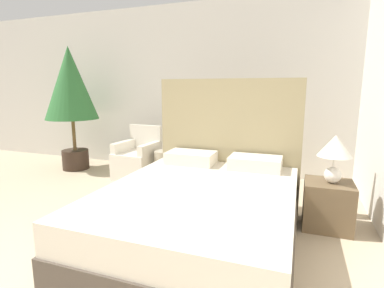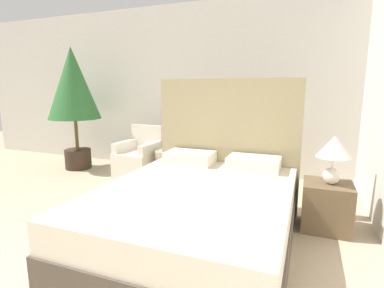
{
  "view_description": "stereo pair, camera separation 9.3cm",
  "coord_description": "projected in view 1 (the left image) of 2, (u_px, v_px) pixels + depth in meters",
  "views": [
    {
      "loc": [
        1.79,
        -1.13,
        1.46
      ],
      "look_at": [
        0.38,
        2.75,
        0.69
      ],
      "focal_mm": 28.0,
      "sensor_mm": 36.0,
      "label": 1
    },
    {
      "loc": [
        1.88,
        -1.1,
        1.46
      ],
      "look_at": [
        0.38,
        2.75,
        0.69
      ],
      "focal_mm": 28.0,
      "sensor_mm": 36.0,
      "label": 2
    }
  ],
  "objects": [
    {
      "name": "potted_palm",
      "position": [
        71.0,
        89.0,
        5.26
      ],
      "size": [
        0.91,
        0.91,
        2.18
      ],
      "color": "#38281E",
      "rests_on": "ground_plane"
    },
    {
      "name": "armchair_near_window_right",
      "position": [
        195.0,
        166.0,
        4.63
      ],
      "size": [
        0.65,
        0.7,
        0.84
      ],
      "rotation": [
        0.0,
        0.0,
        -0.08
      ],
      "color": "silver",
      "rests_on": "ground_plane"
    },
    {
      "name": "armchair_near_window_left",
      "position": [
        137.0,
        161.0,
        4.97
      ],
      "size": [
        0.64,
        0.68,
        0.84
      ],
      "rotation": [
        0.0,
        0.0,
        -0.05
      ],
      "color": "silver",
      "rests_on": "ground_plane"
    },
    {
      "name": "side_table",
      "position": [
        164.0,
        166.0,
        4.79
      ],
      "size": [
        0.32,
        0.32,
        0.49
      ],
      "color": "#B7AD93",
      "rests_on": "ground_plane"
    },
    {
      "name": "nightstand",
      "position": [
        327.0,
        205.0,
        3.16
      ],
      "size": [
        0.48,
        0.45,
        0.5
      ],
      "color": "brown",
      "rests_on": "ground_plane"
    },
    {
      "name": "wall_back",
      "position": [
        195.0,
        89.0,
        5.29
      ],
      "size": [
        10.0,
        0.06,
        2.9
      ],
      "color": "silver",
      "rests_on": "ground_plane"
    },
    {
      "name": "table_lamp",
      "position": [
        335.0,
        151.0,
        3.03
      ],
      "size": [
        0.34,
        0.34,
        0.5
      ],
      "color": "white",
      "rests_on": "nightstand"
    },
    {
      "name": "bed",
      "position": [
        202.0,
        210.0,
        2.82
      ],
      "size": [
        1.72,
        2.18,
        1.57
      ],
      "color": "#4C4238",
      "rests_on": "ground_plane"
    }
  ]
}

